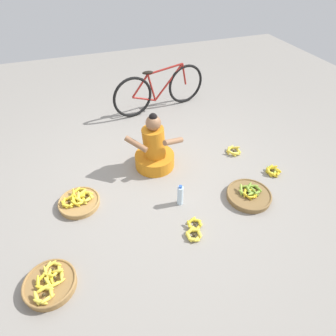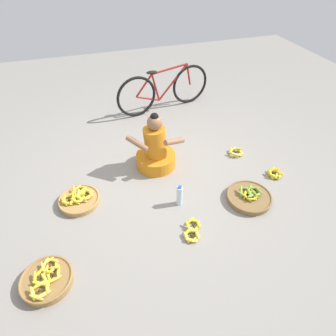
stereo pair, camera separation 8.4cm
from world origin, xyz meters
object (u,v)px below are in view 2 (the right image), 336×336
at_px(loose_bananas_mid_right, 236,152).
at_px(banana_basket_front_left, 47,280).
at_px(vendor_woman_front, 156,150).
at_px(loose_bananas_front_center, 274,173).
at_px(loose_bananas_front_right, 192,231).
at_px(bicycle_leaning, 164,90).
at_px(water_bottle, 180,196).
at_px(banana_basket_near_bicycle, 79,199).
at_px(banana_basket_back_left, 249,197).

bearing_deg(loose_bananas_mid_right, banana_basket_front_left, -154.53).
distance_m(vendor_woman_front, loose_bananas_mid_right, 1.17).
xyz_separation_m(loose_bananas_front_center, loose_bananas_mid_right, (-0.26, 0.55, 0.00)).
bearing_deg(loose_bananas_front_right, bicycle_leaning, 79.38).
relative_size(bicycle_leaning, loose_bananas_mid_right, 7.10).
bearing_deg(vendor_woman_front, banana_basket_front_left, -136.63).
bearing_deg(water_bottle, loose_bananas_mid_right, 31.09).
distance_m(banana_basket_near_bicycle, loose_bananas_front_right, 1.36).
distance_m(bicycle_leaning, loose_bananas_mid_right, 1.70).
bearing_deg(loose_bananas_front_right, vendor_woman_front, 93.05).
height_order(banana_basket_back_left, water_bottle, water_bottle).
relative_size(vendor_woman_front, water_bottle, 2.83).
xyz_separation_m(bicycle_leaning, loose_bananas_front_center, (0.85, -2.11, -0.33)).
height_order(loose_bananas_front_center, loose_bananas_mid_right, loose_bananas_front_center).
height_order(bicycle_leaning, banana_basket_front_left, bicycle_leaning).
bearing_deg(loose_bananas_front_center, loose_bananas_mid_right, 115.74).
xyz_separation_m(vendor_woman_front, banana_basket_front_left, (-1.39, -1.31, -0.20)).
distance_m(vendor_woman_front, loose_bananas_front_center, 1.57).
bearing_deg(vendor_woman_front, bicycle_leaning, 69.02).
height_order(vendor_woman_front, loose_bananas_mid_right, vendor_woman_front).
relative_size(banana_basket_front_left, loose_bananas_front_right, 1.44).
distance_m(banana_basket_back_left, loose_bananas_mid_right, 0.88).
height_order(bicycle_leaning, water_bottle, bicycle_leaning).
relative_size(banana_basket_back_left, water_bottle, 1.89).
xyz_separation_m(banana_basket_back_left, water_bottle, (-0.80, 0.19, 0.09)).
bearing_deg(banana_basket_back_left, banana_basket_near_bicycle, 163.81).
xyz_separation_m(banana_basket_near_bicycle, loose_bananas_front_center, (2.44, -0.27, -0.02)).
height_order(banana_basket_near_bicycle, loose_bananas_mid_right, banana_basket_near_bicycle).
relative_size(loose_bananas_front_center, water_bottle, 0.83).
height_order(loose_bananas_front_right, loose_bananas_front_center, loose_bananas_front_center).
relative_size(bicycle_leaning, banana_basket_near_bicycle, 3.57).
relative_size(banana_basket_near_bicycle, loose_bananas_front_center, 2.04).
bearing_deg(vendor_woman_front, banana_basket_back_left, -47.18).
relative_size(vendor_woman_front, loose_bananas_front_right, 2.44).
bearing_deg(vendor_woman_front, loose_bananas_front_right, -86.95).
distance_m(bicycle_leaning, banana_basket_front_left, 3.40).
bearing_deg(vendor_woman_front, banana_basket_near_bicycle, -159.52).
xyz_separation_m(vendor_woman_front, bicycle_leaning, (0.56, 1.46, 0.11)).
distance_m(banana_basket_front_left, water_bottle, 1.56).
distance_m(loose_bananas_front_right, loose_bananas_mid_right, 1.53).
xyz_separation_m(banana_basket_front_left, water_bottle, (1.46, 0.56, 0.08)).
bearing_deg(banana_basket_near_bicycle, vendor_woman_front, 20.48).
bearing_deg(banana_basket_near_bicycle, loose_bananas_front_center, -6.24).
height_order(banana_basket_back_left, loose_bananas_front_right, banana_basket_back_left).
distance_m(vendor_woman_front, banana_basket_back_left, 1.30).
height_order(banana_basket_front_left, loose_bananas_front_right, banana_basket_front_left).
xyz_separation_m(loose_bananas_front_right, water_bottle, (0.01, 0.43, 0.10)).
xyz_separation_m(loose_bananas_front_center, water_bottle, (-1.34, -0.10, 0.10)).
xyz_separation_m(vendor_woman_front, loose_bananas_mid_right, (1.14, -0.11, -0.22)).
bearing_deg(bicycle_leaning, loose_bananas_front_right, -100.62).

